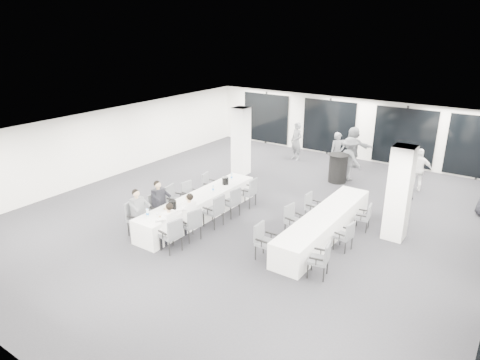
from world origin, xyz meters
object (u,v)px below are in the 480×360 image
(standing_guest_a, at_px, (338,150))
(standing_guest_d, at_px, (419,167))
(chair_main_right_second, at_px, (192,223))
(standing_guest_g, at_px, (297,139))
(chair_side_left_near, at_px, (264,239))
(standing_guest_h, at_px, (402,189))
(chair_main_right_fourth, at_px, (233,201))
(chair_main_left_mid, at_px, (174,198))
(chair_side_right_far, at_px, (365,216))
(chair_side_right_mid, at_px, (346,235))
(ice_bucket_near, at_px, (172,205))
(chair_main_right_near, at_px, (172,233))
(cocktail_table, at_px, (338,168))
(standing_guest_c, at_px, (350,156))
(chair_main_right_far, at_px, (250,191))
(chair_side_left_mid, at_px, (293,218))
(chair_side_left_far, at_px, (312,205))
(chair_side_right_near, at_px, (322,258))
(chair_main_left_near, at_px, (135,216))
(banquet_table_side, at_px, (324,225))
(banquet_table_main, at_px, (199,207))
(chair_main_right_mid, at_px, (215,209))
(ice_bucket_far, at_px, (225,181))
(chair_main_left_second, at_px, (157,207))
(chair_main_left_far, at_px, (209,184))
(chair_main_left_fourth, at_px, (189,193))

(standing_guest_a, height_order, standing_guest_d, standing_guest_a)
(chair_main_right_second, distance_m, standing_guest_g, 8.91)
(chair_side_left_near, relative_size, standing_guest_d, 0.53)
(standing_guest_h, bearing_deg, chair_main_right_fourth, 111.59)
(chair_main_left_mid, height_order, chair_side_right_far, chair_main_left_mid)
(chair_side_right_far, relative_size, standing_guest_d, 0.46)
(chair_side_right_mid, xyz_separation_m, ice_bucket_near, (-4.70, -1.87, 0.39))
(standing_guest_d, bearing_deg, chair_side_left_near, 58.28)
(chair_side_right_far, bearing_deg, chair_main_right_near, 129.28)
(cocktail_table, xyz_separation_m, standing_guest_c, (0.25, 0.52, 0.42))
(cocktail_table, distance_m, ice_bucket_near, 7.37)
(chair_side_right_mid, distance_m, standing_guest_g, 8.58)
(chair_main_right_far, distance_m, chair_side_right_far, 3.91)
(chair_main_right_second, height_order, chair_side_left_mid, chair_main_right_second)
(chair_side_left_far, bearing_deg, chair_side_right_far, 100.22)
(chair_side_right_near, bearing_deg, chair_main_right_near, 95.59)
(cocktail_table, relative_size, standing_guest_h, 0.53)
(chair_main_left_near, height_order, chair_main_left_mid, chair_main_left_near)
(banquet_table_side, distance_m, ice_bucket_near, 4.53)
(banquet_table_main, height_order, chair_main_right_mid, chair_main_right_mid)
(chair_side_left_mid, bearing_deg, chair_side_right_near, 55.58)
(ice_bucket_far, bearing_deg, chair_side_right_mid, -8.81)
(chair_side_left_far, bearing_deg, chair_main_left_mid, -58.96)
(chair_main_right_far, bearing_deg, chair_main_right_fourth, 175.63)
(standing_guest_d, xyz_separation_m, standing_guest_g, (-5.61, 0.92, 0.06))
(chair_main_right_far, xyz_separation_m, chair_side_left_far, (2.23, 0.23, -0.07))
(chair_main_left_second, xyz_separation_m, chair_main_right_mid, (1.67, 0.82, 0.05))
(chair_main_left_second, relative_size, chair_main_right_fourth, 0.97)
(chair_side_left_near, distance_m, standing_guest_d, 7.87)
(standing_guest_d, bearing_deg, chair_main_right_near, 47.48)
(standing_guest_d, relative_size, standing_guest_h, 0.87)
(chair_main_right_mid, bearing_deg, standing_guest_g, 10.83)
(chair_main_left_far, xyz_separation_m, ice_bucket_far, (0.88, -0.17, 0.36))
(chair_main_right_fourth, bearing_deg, chair_side_right_mid, -83.38)
(chair_side_left_far, xyz_separation_m, standing_guest_h, (2.33, 1.61, 0.55))
(chair_main_left_fourth, height_order, chair_main_right_near, chair_main_right_near)
(chair_main_left_far, relative_size, chair_side_left_mid, 0.97)
(chair_main_left_mid, height_order, standing_guest_g, standing_guest_g)
(banquet_table_main, bearing_deg, chair_side_left_mid, 11.87)
(banquet_table_main, xyz_separation_m, standing_guest_c, (2.60, 6.28, 0.61))
(chair_side_right_mid, xyz_separation_m, standing_guest_g, (-5.14, 6.86, 0.49))
(chair_side_left_mid, xyz_separation_m, chair_side_right_near, (1.66, -1.61, 0.00))
(chair_main_right_near, xyz_separation_m, standing_guest_d, (4.36, 8.71, 0.35))
(cocktail_table, bearing_deg, chair_main_left_near, -112.52)
(chair_main_left_second, height_order, chair_main_left_fourth, chair_main_left_second)
(chair_main_left_mid, xyz_separation_m, ice_bucket_far, (0.89, 1.64, 0.30))
(chair_main_right_second, bearing_deg, chair_side_left_mid, -34.32)
(chair_main_left_second, relative_size, standing_guest_c, 0.48)
(chair_main_right_near, distance_m, standing_guest_a, 9.10)
(chair_main_right_far, distance_m, standing_guest_g, 5.96)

